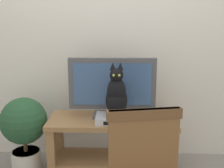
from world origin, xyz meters
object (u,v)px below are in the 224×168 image
at_px(cat, 117,96).
at_px(media_box, 116,119).
at_px(potted_plant, 24,128).
at_px(book_stack, 161,115).
at_px(tv_stand, 112,136).
at_px(tv, 112,87).

bearing_deg(cat, media_box, 93.80).
bearing_deg(potted_plant, book_stack, 0.57).
distance_m(tv_stand, media_box, 0.22).
bearing_deg(cat, potted_plant, 175.05).
xyz_separation_m(tv_stand, media_box, (0.04, -0.09, 0.20)).
distance_m(tv, book_stack, 0.51).
distance_m(tv, potted_plant, 0.89).
bearing_deg(media_box, tv_stand, 114.86).
relative_size(tv_stand, book_stack, 4.99).
distance_m(tv_stand, book_stack, 0.48).
height_order(tv, potted_plant, tv).
xyz_separation_m(tv, cat, (0.04, -0.16, -0.04)).
distance_m(tv, cat, 0.17).
xyz_separation_m(cat, potted_plant, (-0.85, 0.07, -0.34)).
bearing_deg(cat, tv, 104.33).
relative_size(tv_stand, media_box, 3.19).
bearing_deg(book_stack, potted_plant, -179.43).
xyz_separation_m(media_box, cat, (0.00, -0.02, 0.21)).
bearing_deg(tv, cat, -75.67).
height_order(tv_stand, cat, cat).
xyz_separation_m(cat, book_stack, (0.40, 0.09, -0.20)).
height_order(media_box, cat, cat).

